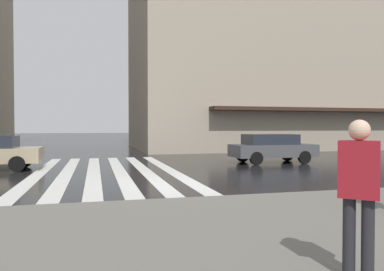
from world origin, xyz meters
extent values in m
plane|color=black|center=(0.00, 0.00, 0.00)|extent=(220.00, 220.00, 0.00)
cube|color=silver|center=(4.00, -0.49, 0.00)|extent=(13.00, 0.50, 0.01)
cube|color=silver|center=(4.00, 0.51, 0.00)|extent=(13.00, 0.50, 0.01)
cube|color=silver|center=(4.00, 1.51, 0.00)|extent=(13.00, 0.50, 0.01)
cube|color=silver|center=(4.00, 2.51, 0.00)|extent=(13.00, 0.50, 0.01)
cube|color=silver|center=(4.00, 3.51, 0.00)|extent=(13.00, 0.50, 0.01)
cube|color=silver|center=(4.00, 4.51, 0.00)|extent=(13.00, 0.50, 0.01)
cube|color=tan|center=(19.58, -14.39, 8.87)|extent=(14.16, 27.15, 17.73)
cube|color=#382319|center=(11.90, -14.39, 3.00)|extent=(1.20, 19.01, 0.24)
cube|color=#4C4C51|center=(5.50, -6.03, 0.61)|extent=(1.75, 4.10, 0.60)
cube|color=#232833|center=(5.50, -5.88, 1.16)|extent=(1.54, 2.46, 0.50)
cylinder|color=black|center=(6.33, -7.28, 0.31)|extent=(0.20, 0.62, 0.62)
cylinder|color=black|center=(4.67, -7.28, 0.31)|extent=(0.20, 0.62, 0.62)
cylinder|color=black|center=(6.33, -4.78, 0.31)|extent=(0.20, 0.62, 0.62)
cylinder|color=black|center=(4.67, -4.78, 0.31)|extent=(0.20, 0.62, 0.62)
cylinder|color=black|center=(6.33, 5.44, 0.31)|extent=(0.20, 0.62, 0.62)
cylinder|color=black|center=(4.67, 5.44, 0.31)|extent=(0.20, 0.62, 0.62)
cube|color=maroon|center=(-7.93, -0.22, 1.31)|extent=(0.44, 0.46, 0.60)
sphere|color=beige|center=(-7.93, -0.22, 1.72)|extent=(0.22, 0.22, 0.22)
cylinder|color=#232328|center=(-7.99, -0.29, 0.58)|extent=(0.13, 0.13, 0.86)
cylinder|color=#232328|center=(-7.87, -0.16, 0.58)|extent=(0.13, 0.13, 0.86)
camera|label=1|loc=(-11.25, 2.45, 1.75)|focal=34.88mm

